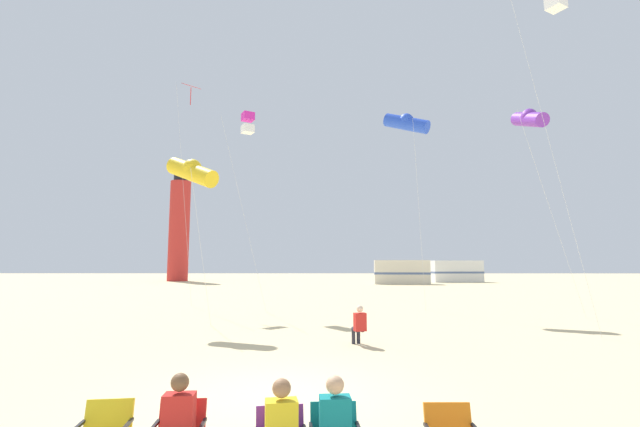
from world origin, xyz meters
name	(u,v)px	position (x,y,z in m)	size (l,w,h in m)	color
ground	(276,396)	(0.00, 0.00, 0.00)	(200.00, 200.00, 0.00)	beige
spectator_red_chair	(177,427)	(-0.73, -3.22, 0.61)	(0.36, 0.52, 1.16)	red
kite_flyer_standing	(359,324)	(1.92, 4.89, 0.61)	(0.44, 0.56, 1.16)	red
kite_box_magenta	(248,123)	(-3.28, 14.89, 10.06)	(2.51, 1.73, 10.66)	silver
kite_tube_violet	(529,119)	(11.04, 12.54, 9.49)	(2.63, 2.67, 10.19)	silver
kite_tube_gold	(192,171)	(-4.36, 8.75, 6.04)	(2.49, 1.91, 6.74)	silver
kite_tube_blue	(406,123)	(5.26, 13.94, 9.75)	(2.48, 1.94, 10.46)	silver
kite_diamond_scarlet	(190,96)	(-7.19, 17.05, 12.48)	(1.38, 1.30, 13.37)	silver
lighthouse_distant	(179,225)	(-19.32, 52.20, 7.84)	(2.80, 2.80, 16.80)	red
rv_van_cream	(402,272)	(10.19, 43.57, 1.39)	(6.60, 2.83, 2.80)	beige
rv_van_white	(457,271)	(18.36, 48.99, 1.39)	(6.57, 2.73, 2.80)	white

